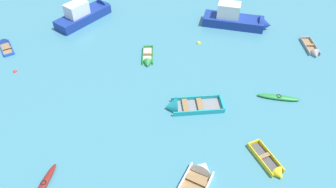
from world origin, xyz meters
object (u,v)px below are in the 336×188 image
object	(u,v)px
rowboat_grey_outer_right	(313,51)
kayak_green_back_row_left	(278,97)
motor_launch_deep_blue_near_camera	(238,19)
mooring_buoy_central	(15,72)
motor_launch_deep_blue_cluster_outer	(86,13)
mooring_buoy_between_boats_left	(199,43)
rowboat_white_near_right	(199,177)
rowboat_turquoise_outer_left	(181,106)
rowboat_blue_back_row_right	(5,44)
kayak_maroon_far_left	(44,184)
rowboat_yellow_center	(273,167)
rowboat_green_far_right	(148,61)

from	to	relation	value
rowboat_grey_outer_right	kayak_green_back_row_left	xyz separation A→B (m)	(-4.76, -6.42, 0.01)
motor_launch_deep_blue_near_camera	mooring_buoy_central	bearing A→B (deg)	-157.73
motor_launch_deep_blue_cluster_outer	mooring_buoy_between_boats_left	bearing A→B (deg)	-20.12
rowboat_white_near_right	rowboat_grey_outer_right	size ratio (longest dim) A/B	1.35
motor_launch_deep_blue_near_camera	rowboat_turquoise_outer_left	world-z (taller)	motor_launch_deep_blue_near_camera
rowboat_turquoise_outer_left	rowboat_blue_back_row_right	size ratio (longest dim) A/B	1.56
rowboat_white_near_right	mooring_buoy_central	world-z (taller)	rowboat_white_near_right
motor_launch_deep_blue_cluster_outer	mooring_buoy_between_boats_left	size ratio (longest dim) A/B	16.07
motor_launch_deep_blue_near_camera	mooring_buoy_between_boats_left	world-z (taller)	motor_launch_deep_blue_near_camera
kayak_maroon_far_left	rowboat_grey_outer_right	distance (m)	25.35
rowboat_yellow_center	kayak_green_back_row_left	bearing A→B (deg)	73.64
mooring_buoy_between_boats_left	rowboat_grey_outer_right	bearing A→B (deg)	-6.56
rowboat_grey_outer_right	mooring_buoy_central	xyz separation A→B (m)	(-27.02, -3.70, -0.14)
rowboat_yellow_center	kayak_green_back_row_left	size ratio (longest dim) A/B	0.94
motor_launch_deep_blue_near_camera	rowboat_green_far_right	xyz separation A→B (m)	(-8.99, -6.61, -0.64)
rowboat_turquoise_outer_left	rowboat_grey_outer_right	xyz separation A→B (m)	(12.49, 7.72, -0.06)
kayak_maroon_far_left	rowboat_yellow_center	bearing A→B (deg)	6.48
motor_launch_deep_blue_near_camera	rowboat_green_far_right	distance (m)	11.18
kayak_green_back_row_left	mooring_buoy_central	world-z (taller)	kayak_green_back_row_left
kayak_green_back_row_left	rowboat_yellow_center	bearing A→B (deg)	-106.36
rowboat_white_near_right	kayak_maroon_far_left	bearing A→B (deg)	-175.59
rowboat_yellow_center	rowboat_white_near_right	distance (m)	4.82
rowboat_green_far_right	kayak_maroon_far_left	size ratio (longest dim) A/B	1.07
motor_launch_deep_blue_near_camera	kayak_green_back_row_left	world-z (taller)	motor_launch_deep_blue_near_camera
rowboat_yellow_center	mooring_buoy_central	distance (m)	22.34
rowboat_grey_outer_right	mooring_buoy_central	bearing A→B (deg)	-172.20
rowboat_grey_outer_right	kayak_green_back_row_left	world-z (taller)	rowboat_grey_outer_right
rowboat_turquoise_outer_left	mooring_buoy_central	xyz separation A→B (m)	(-14.54, 4.02, -0.19)
rowboat_yellow_center	kayak_green_back_row_left	distance (m)	6.74
kayak_green_back_row_left	motor_launch_deep_blue_cluster_outer	bearing A→B (deg)	146.18
motor_launch_deep_blue_cluster_outer	mooring_buoy_central	xyz separation A→B (m)	(-4.26, -9.34, -0.74)
kayak_maroon_far_left	mooring_buoy_between_boats_left	xyz separation A→B (m)	(10.07, 15.73, -0.13)
rowboat_grey_outer_right	motor_launch_deep_blue_cluster_outer	bearing A→B (deg)	166.08
kayak_maroon_far_left	rowboat_blue_back_row_right	size ratio (longest dim) A/B	0.99
mooring_buoy_between_boats_left	kayak_green_back_row_left	bearing A→B (deg)	-52.05
motor_launch_deep_blue_near_camera	rowboat_green_far_right	world-z (taller)	motor_launch_deep_blue_near_camera
motor_launch_deep_blue_cluster_outer	rowboat_grey_outer_right	bearing A→B (deg)	-13.92
rowboat_blue_back_row_right	mooring_buoy_between_boats_left	size ratio (longest dim) A/B	6.95
rowboat_white_near_right	mooring_buoy_central	xyz separation A→B (m)	(-15.63, 10.07, -0.19)
mooring_buoy_between_boats_left	rowboat_blue_back_row_right	bearing A→B (deg)	-177.27
motor_launch_deep_blue_near_camera	motor_launch_deep_blue_cluster_outer	xyz separation A→B (m)	(-16.26, 0.94, -0.03)
rowboat_blue_back_row_right	mooring_buoy_central	distance (m)	4.81
rowboat_white_near_right	rowboat_grey_outer_right	bearing A→B (deg)	50.39
motor_launch_deep_blue_near_camera	motor_launch_deep_blue_cluster_outer	bearing A→B (deg)	176.69
rowboat_yellow_center	kayak_green_back_row_left	world-z (taller)	rowboat_yellow_center
rowboat_blue_back_row_right	mooring_buoy_between_boats_left	world-z (taller)	rowboat_blue_back_row_right
rowboat_grey_outer_right	rowboat_white_near_right	bearing A→B (deg)	-129.61
rowboat_blue_back_row_right	mooring_buoy_between_boats_left	bearing A→B (deg)	2.73
rowboat_yellow_center	kayak_maroon_far_left	size ratio (longest dim) A/B	1.06
rowboat_turquoise_outer_left	rowboat_grey_outer_right	bearing A→B (deg)	31.74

